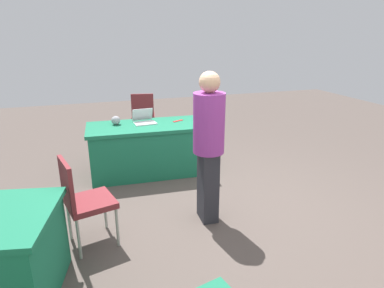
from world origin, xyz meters
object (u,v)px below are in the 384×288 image
Objects in this scene: person_presenter at (209,141)px; scissors_red at (178,121)px; chair_aisle at (143,114)px; chair_tucked_left at (82,197)px; table_foreground at (147,149)px; laptop_silver at (144,120)px; yarn_ball at (116,120)px.

scissors_red is (-0.10, -1.61, -0.18)m from person_presenter.
person_presenter reaches higher than chair_aisle.
chair_aisle reaches higher than chair_tucked_left.
table_foreground is 1.90m from chair_tucked_left.
table_foreground is 5.18× the size of laptop_silver.
laptop_silver reaches higher than table_foreground.
person_presenter is (-1.35, -0.10, 0.41)m from chair_tucked_left.
yarn_ball is at bearing -19.23° from table_foreground.
chair_aisle is 1.53m from scissors_red.
chair_tucked_left is 1.42m from person_presenter.
chair_aisle is 5.41× the size of scissors_red.
yarn_ball is 0.73× the size of scissors_red.
laptop_silver reaches higher than chair_tucked_left.
person_presenter reaches higher than yarn_ball.
person_presenter reaches higher than scissors_red.
laptop_silver is (0.41, -1.66, -0.15)m from person_presenter.
chair_tucked_left reaches higher than table_foreground.
chair_aisle is 2.87× the size of laptop_silver.
chair_tucked_left is 3.40m from chair_aisle.
chair_tucked_left is 0.97× the size of chair_aisle.
person_presenter reaches higher than laptop_silver.
chair_aisle is 1.56m from yarn_ball.
person_presenter is 1.72m from laptop_silver.
chair_aisle reaches higher than scissors_red.
laptop_silver reaches higher than scissors_red.
table_foreground is 0.65m from scissors_red.
chair_aisle is 0.57× the size of person_presenter.
chair_tucked_left is at bearing 96.64° from person_presenter.
scissors_red is (-0.52, 0.05, -0.04)m from laptop_silver.
chair_aisle is at bearing -104.22° from scissors_red.
laptop_silver is 2.57× the size of yarn_ball.
table_foreground is at bearing 83.25° from laptop_silver.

